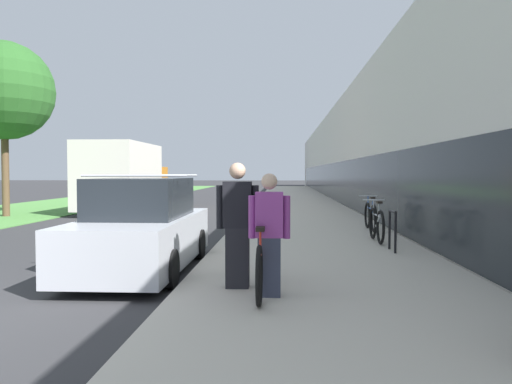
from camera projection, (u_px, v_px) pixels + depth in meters
name	position (u px, v px, depth m)	size (l,w,h in m)	color
sidewalk_slab	(297.00, 205.00, 25.91)	(4.54, 70.00, 0.14)	#BCB5A5
storefront_facade	(403.00, 156.00, 33.40)	(10.01, 70.00, 5.80)	silver
lawn_strip	(88.00, 201.00, 30.58)	(6.38, 70.00, 0.03)	#518E42
tandem_bicycle	(262.00, 262.00, 6.79)	(0.52, 2.37, 0.94)	black
person_rider	(269.00, 235.00, 6.49)	(0.55, 0.21, 1.60)	#33384C
person_bystander	(238.00, 225.00, 6.98)	(0.60, 0.23, 1.75)	black
bike_rack_hoop	(392.00, 226.00, 10.23)	(0.05, 0.60, 0.84)	black
cruiser_bike_nearest	(376.00, 224.00, 11.68)	(0.52, 1.73, 0.97)	black
cruiser_bike_middle	(370.00, 216.00, 14.00)	(0.52, 1.77, 0.96)	black
parked_sedan_curbside	(142.00, 230.00, 8.85)	(1.80, 4.37, 1.72)	silver
moving_truck	(124.00, 178.00, 22.10)	(2.50, 6.74, 3.02)	orange
street_tree_far	(4.00, 91.00, 19.62)	(3.86, 3.86, 6.92)	brown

